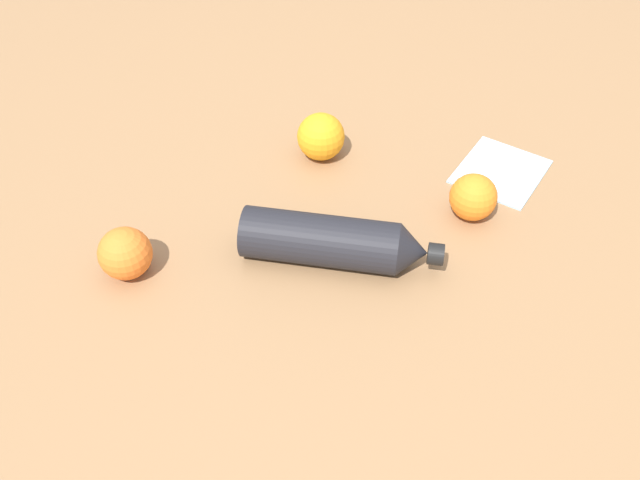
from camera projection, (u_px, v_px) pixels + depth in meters
The scene contains 6 objects.
ground_plane at pixel (356, 258), 0.94m from camera, with size 2.40×2.40×0.00m, color olive.
water_bottle at pixel (336, 242), 0.92m from camera, with size 0.27×0.16×0.07m.
orange_0 at pixel (473, 197), 0.98m from camera, with size 0.07×0.07×0.07m, color orange.
orange_1 at pixel (125, 253), 0.90m from camera, with size 0.07×0.07×0.07m, color orange.
orange_2 at pixel (321, 137), 1.08m from camera, with size 0.08×0.08×0.08m, color orange.
folded_napkin at pixel (501, 171), 1.08m from camera, with size 0.12×0.14×0.01m, color #99BFD8.
Camera 1 is at (-0.29, 0.58, 0.68)m, focal length 38.03 mm.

